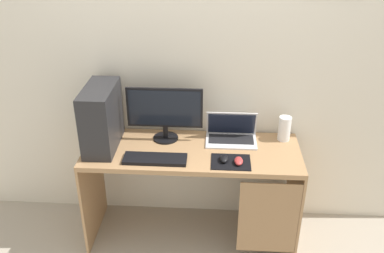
{
  "coord_description": "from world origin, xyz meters",
  "views": [
    {
      "loc": [
        0.16,
        -2.53,
        2.27
      ],
      "look_at": [
        0.0,
        0.0,
        0.93
      ],
      "focal_mm": 39.89,
      "sensor_mm": 36.0,
      "label": 1
    }
  ],
  "objects_px": {
    "monitor": "(165,112)",
    "keyboard": "(155,159)",
    "pc_tower": "(101,118)",
    "mouse_right": "(239,161)",
    "mouse_left": "(224,158)",
    "laptop": "(231,135)",
    "speaker": "(284,129)"
  },
  "relations": [
    {
      "from": "pc_tower",
      "to": "laptop",
      "type": "xyz_separation_m",
      "value": [
        0.89,
        0.13,
        -0.18
      ]
    },
    {
      "from": "monitor",
      "to": "mouse_left",
      "type": "xyz_separation_m",
      "value": [
        0.42,
        -0.27,
        -0.2
      ]
    },
    {
      "from": "pc_tower",
      "to": "speaker",
      "type": "xyz_separation_m",
      "value": [
        1.27,
        0.17,
        -0.13
      ]
    },
    {
      "from": "monitor",
      "to": "laptop",
      "type": "xyz_separation_m",
      "value": [
        0.47,
        0.02,
        -0.18
      ]
    },
    {
      "from": "monitor",
      "to": "mouse_left",
      "type": "bearing_deg",
      "value": -32.86
    },
    {
      "from": "mouse_left",
      "to": "keyboard",
      "type": "bearing_deg",
      "value": -177.48
    },
    {
      "from": "pc_tower",
      "to": "mouse_left",
      "type": "relative_size",
      "value": 4.57
    },
    {
      "from": "pc_tower",
      "to": "speaker",
      "type": "height_order",
      "value": "pc_tower"
    },
    {
      "from": "laptop",
      "to": "keyboard",
      "type": "relative_size",
      "value": 0.86
    },
    {
      "from": "laptop",
      "to": "monitor",
      "type": "bearing_deg",
      "value": -177.96
    },
    {
      "from": "laptop",
      "to": "speaker",
      "type": "xyz_separation_m",
      "value": [
        0.38,
        0.03,
        0.05
      ]
    },
    {
      "from": "keyboard",
      "to": "mouse_right",
      "type": "bearing_deg",
      "value": -0.52
    },
    {
      "from": "monitor",
      "to": "speaker",
      "type": "bearing_deg",
      "value": 3.27
    },
    {
      "from": "mouse_left",
      "to": "mouse_right",
      "type": "xyz_separation_m",
      "value": [
        0.09,
        -0.03,
        0.0
      ]
    },
    {
      "from": "speaker",
      "to": "mouse_right",
      "type": "relative_size",
      "value": 1.87
    },
    {
      "from": "pc_tower",
      "to": "monitor",
      "type": "distance_m",
      "value": 0.44
    },
    {
      "from": "laptop",
      "to": "speaker",
      "type": "bearing_deg",
      "value": 4.8
    },
    {
      "from": "mouse_left",
      "to": "monitor",
      "type": "bearing_deg",
      "value": 147.14
    },
    {
      "from": "speaker",
      "to": "mouse_left",
      "type": "bearing_deg",
      "value": -143.3
    },
    {
      "from": "monitor",
      "to": "mouse_right",
      "type": "relative_size",
      "value": 5.53
    },
    {
      "from": "mouse_right",
      "to": "mouse_left",
      "type": "bearing_deg",
      "value": 165.26
    },
    {
      "from": "monitor",
      "to": "keyboard",
      "type": "bearing_deg",
      "value": -97.0
    },
    {
      "from": "keyboard",
      "to": "mouse_left",
      "type": "relative_size",
      "value": 4.38
    },
    {
      "from": "monitor",
      "to": "keyboard",
      "type": "distance_m",
      "value": 0.36
    },
    {
      "from": "laptop",
      "to": "mouse_right",
      "type": "height_order",
      "value": "laptop"
    },
    {
      "from": "speaker",
      "to": "keyboard",
      "type": "xyz_separation_m",
      "value": [
        -0.88,
        -0.34,
        -0.08
      ]
    },
    {
      "from": "speaker",
      "to": "mouse_right",
      "type": "distance_m",
      "value": 0.48
    },
    {
      "from": "laptop",
      "to": "mouse_right",
      "type": "distance_m",
      "value": 0.32
    },
    {
      "from": "pc_tower",
      "to": "mouse_left",
      "type": "height_order",
      "value": "pc_tower"
    },
    {
      "from": "pc_tower",
      "to": "mouse_left",
      "type": "xyz_separation_m",
      "value": [
        0.84,
        -0.15,
        -0.2
      ]
    },
    {
      "from": "pc_tower",
      "to": "mouse_right",
      "type": "bearing_deg",
      "value": -10.86
    },
    {
      "from": "keyboard",
      "to": "mouse_right",
      "type": "distance_m",
      "value": 0.55
    }
  ]
}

